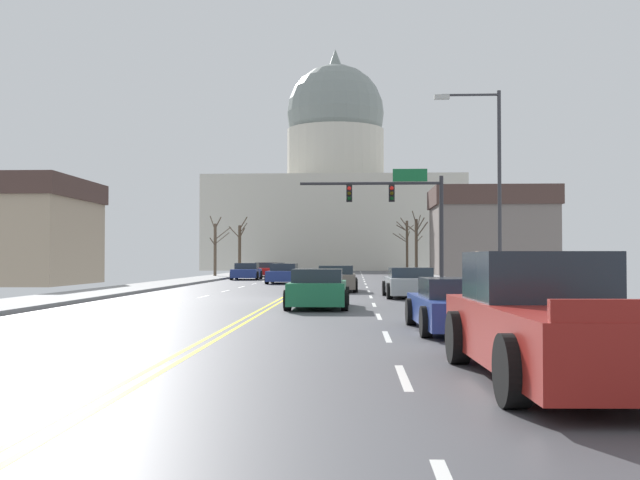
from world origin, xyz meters
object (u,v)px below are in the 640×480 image
Objects in this scene: sedan_oncoming_00 at (284,274)px; sedan_oncoming_02 at (266,270)px; signal_gantry at (400,202)px; sedan_near_00 at (336,279)px; pedestrian_00 at (477,271)px; bicycle_parked at (500,287)px; sedan_near_02 at (318,289)px; sedan_near_03 at (459,306)px; street_lamp_right at (490,174)px; sedan_oncoming_03 at (276,269)px; pedestrian_01 at (485,272)px; sedan_oncoming_01 at (247,272)px; pickup_truck_near_04 at (551,323)px; sedan_near_01 at (410,283)px.

sedan_oncoming_02 is (-3.33, 17.71, -0.01)m from sedan_oncoming_00.
sedan_near_00 is (-3.41, -4.79, -4.09)m from signal_gantry.
pedestrian_00 is 0.99× the size of bicycle_parked.
sedan_near_02 is 8.21m from sedan_near_03.
street_lamp_right is 49.98m from sedan_oncoming_03.
pedestrian_01 is 5.10m from bicycle_parked.
sedan_oncoming_01 is 1.01× the size of sedan_oncoming_03.
sedan_near_03 is at bearing 92.51° from pickup_truck_near_04.
pickup_truck_near_04 is 1.29× the size of sedan_oncoming_03.
sedan_oncoming_03 is (0.11, 19.88, -0.03)m from sedan_oncoming_01.
street_lamp_right is 4.39× the size of pedestrian_00.
bicycle_parked is at bearing -69.53° from sedan_oncoming_02.
signal_gantry is 1.79× the size of sedan_oncoming_01.
sedan_near_00 is 1.01× the size of sedan_oncoming_01.
pickup_truck_near_04 is 1.19× the size of sedan_oncoming_02.
sedan_near_03 is 1.09× the size of sedan_oncoming_00.
sedan_near_02 is 14.53m from pickup_truck_near_04.
sedan_near_01 is 2.84m from pedestrian_00.
street_lamp_right reaches higher than sedan_oncoming_03.
sedan_near_03 is at bearing -64.92° from sedan_near_02.
sedan_oncoming_01 reaches higher than sedan_near_01.
pickup_truck_near_04 is 1.33× the size of sedan_oncoming_00.
sedan_near_02 is 0.97× the size of sedan_oncoming_03.
sedan_oncoming_03 is 2.48× the size of bicycle_parked.
sedan_near_00 is 12.23m from sedan_near_02.
pedestrian_01 is at bearing 82.08° from street_lamp_right.
sedan_oncoming_02 is 37.77m from pedestrian_00.
sedan_oncoming_01 is (-10.50, 39.32, 0.04)m from sedan_near_03.
signal_gantry reaches higher than sedan_near_03.
sedan_oncoming_00 is (-9.57, 19.66, -4.15)m from street_lamp_right.
sedan_near_00 is at bearing -69.65° from sedan_oncoming_01.
pickup_truck_near_04 is at bearing -82.41° from sedan_near_00.
sedan_oncoming_02 is (-10.15, 34.44, 0.00)m from sedan_near_01.
sedan_near_00 is 0.79× the size of pickup_truck_near_04.
sedan_near_02 is at bearing -77.58° from sedan_oncoming_01.
sedan_near_00 is at bearing 162.27° from pedestrian_01.
sedan_oncoming_03 is (-10.59, 34.75, -4.13)m from signal_gantry.
signal_gantry reaches higher than sedan_oncoming_01.
pedestrian_01 is at bearing 82.16° from pickup_truck_near_04.
sedan_oncoming_02 is (-6.96, 28.86, -0.01)m from sedan_near_00.
sedan_near_02 is 23.62m from sedan_oncoming_00.
sedan_oncoming_01 is (-3.65, 8.50, -0.00)m from sedan_oncoming_00.
pedestrian_01 is (6.82, -2.18, 0.41)m from sedan_near_00.
signal_gantry reaches higher than sedan_oncoming_02.
sedan_near_02 is (-6.21, -3.72, -4.13)m from street_lamp_right.
sedan_near_02 reaches higher than bicycle_parked.
sedan_oncoming_00 reaches higher than sedan_oncoming_03.
pedestrian_01 is at bearing -17.73° from sedan_near_00.
sedan_near_03 is 1.06× the size of sedan_oncoming_03.
street_lamp_right is at bearing -97.92° from pedestrian_01.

